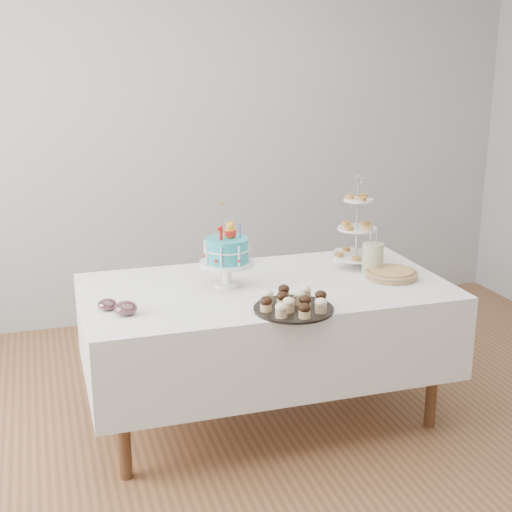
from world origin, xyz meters
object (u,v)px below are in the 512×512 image
object	(u,v)px
jam_bowl_a	(126,308)
utensil_pitcher	(373,257)
cupcake_tray	(294,302)
plate_stack	(348,257)
jam_bowl_b	(107,305)
table	(266,325)
tiered_stand	(357,229)
pastry_plate	(233,263)
birthday_cake	(227,264)
pie	(391,274)

from	to	relation	value
jam_bowl_a	utensil_pitcher	xyz separation A→B (m)	(1.40, 0.24, 0.06)
cupcake_tray	plate_stack	bearing A→B (deg)	48.36
jam_bowl_b	utensil_pitcher	bearing A→B (deg)	5.63
table	tiered_stand	xyz separation A→B (m)	(0.60, 0.18, 0.45)
tiered_stand	utensil_pitcher	xyz separation A→B (m)	(0.03, -0.15, -0.13)
plate_stack	jam_bowl_a	world-z (taller)	plate_stack
cupcake_tray	tiered_stand	world-z (taller)	tiered_stand
table	plate_stack	distance (m)	0.70
table	pastry_plate	xyz separation A→B (m)	(-0.07, 0.40, 0.24)
tiered_stand	jam_bowl_a	world-z (taller)	tiered_stand
table	birthday_cake	size ratio (longest dim) A/B	4.32
cupcake_tray	jam_bowl_b	size ratio (longest dim) A/B	4.20
cupcake_tray	pastry_plate	xyz separation A→B (m)	(-0.08, 0.80, -0.03)
pie	table	bearing A→B (deg)	172.72
pie	pastry_plate	size ratio (longest dim) A/B	1.28
table	plate_stack	world-z (taller)	plate_stack
table	plate_stack	bearing A→B (deg)	23.62
cupcake_tray	pastry_plate	distance (m)	0.80
plate_stack	cupcake_tray	bearing A→B (deg)	-131.64
table	tiered_stand	distance (m)	0.77
birthday_cake	plate_stack	xyz separation A→B (m)	(0.79, 0.21, -0.09)
jam_bowl_a	pastry_plate	bearing A→B (deg)	41.43
table	plate_stack	size ratio (longest dim) A/B	11.05
pastry_plate	jam_bowl_b	size ratio (longest dim) A/B	2.45
cupcake_tray	pie	distance (m)	0.75
plate_stack	jam_bowl_a	size ratio (longest dim) A/B	1.58
plate_stack	jam_bowl_b	world-z (taller)	plate_stack
pastry_plate	jam_bowl_b	world-z (taller)	jam_bowl_b
jam_bowl_a	pie	bearing A→B (deg)	4.98
birthday_cake	pie	distance (m)	0.90
pastry_plate	utensil_pitcher	xyz separation A→B (m)	(0.70, -0.38, 0.08)
tiered_stand	birthday_cake	bearing A→B (deg)	-170.96
birthday_cake	jam_bowl_a	xyz separation A→B (m)	(-0.57, -0.26, -0.09)
birthday_cake	table	bearing A→B (deg)	-29.28
birthday_cake	pastry_plate	xyz separation A→B (m)	(0.13, 0.35, -0.11)
cupcake_tray	pie	xyz separation A→B (m)	(0.68, 0.31, -0.02)
pastry_plate	table	bearing A→B (deg)	-80.59
plate_stack	jam_bowl_b	bearing A→B (deg)	-165.01
jam_bowl_a	cupcake_tray	bearing A→B (deg)	-13.10
pie	jam_bowl_a	size ratio (longest dim) A/B	2.63
plate_stack	pastry_plate	xyz separation A→B (m)	(-0.66, 0.14, -0.02)
table	pastry_plate	size ratio (longest dim) A/B	8.50
plate_stack	table	bearing A→B (deg)	-156.38
birthday_cake	jam_bowl_b	bearing A→B (deg)	179.53
birthday_cake	pastry_plate	bearing A→B (deg)	54.13
table	jam_bowl_a	xyz separation A→B (m)	(-0.76, -0.22, 0.26)
pastry_plate	jam_bowl_a	size ratio (longest dim) A/B	2.06
tiered_stand	utensil_pitcher	distance (m)	0.20
utensil_pitcher	tiered_stand	bearing A→B (deg)	78.37
jam_bowl_b	table	bearing A→B (deg)	8.42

